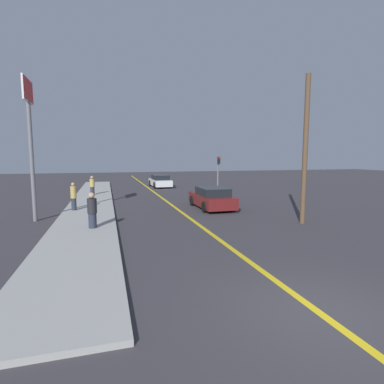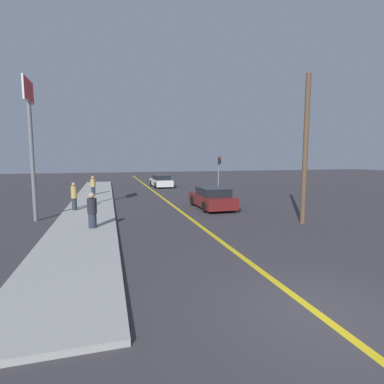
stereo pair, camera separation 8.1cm
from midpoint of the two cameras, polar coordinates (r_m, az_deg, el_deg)
name	(u,v)px [view 2 (the right image)]	position (r m, az deg, el deg)	size (l,w,h in m)	color
ground_plane	(320,315)	(7.21, 23.49, -20.69)	(120.00, 120.00, 0.00)	#38353A
road_center_line	(164,199)	(23.50, -5.32, -1.27)	(0.20, 60.00, 0.01)	gold
sidewalk_left	(92,202)	(22.33, -18.35, -1.83)	(2.85, 34.34, 0.14)	#9E9E99
car_near_right_lane	(212,198)	(19.02, 3.96, -1.17)	(1.99, 4.32, 1.34)	maroon
car_ahead_center	(161,181)	(32.60, -5.85, 2.07)	(2.00, 4.44, 1.31)	silver
pedestrian_near_curb	(92,210)	(13.87, -18.33, -3.36)	(0.41, 0.41, 1.57)	#282D3D
pedestrian_mid_group	(74,196)	(18.85, -21.43, -0.76)	(0.33, 0.33, 1.63)	#282D3D
pedestrian_far_standing	(93,185)	(26.14, -18.24, 1.21)	(0.40, 0.40, 1.55)	#282D3D
traffic_light	(219,172)	(23.67, 5.23, 3.77)	(0.18, 0.40, 3.26)	slate
roadside_sign	(30,118)	(17.09, -28.40, 12.30)	(0.20, 1.86, 7.04)	slate
utility_pole	(305,150)	(15.42, 20.93, 7.41)	(0.24, 0.24, 7.12)	brown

